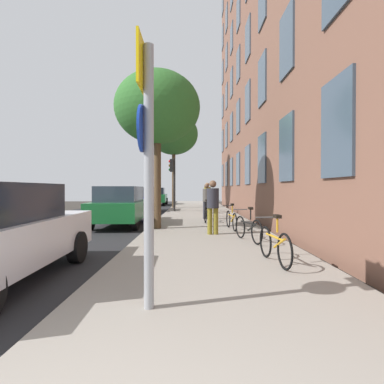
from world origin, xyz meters
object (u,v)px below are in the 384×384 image
at_px(bicycle_1, 247,228).
at_px(bicycle_5, 208,207).
at_px(sign_post, 145,151).
at_px(pedestrian_1, 205,199).
at_px(pedestrian_0, 211,204).
at_px(tree_near, 156,108).
at_px(bicycle_2, 230,219).
at_px(bicycle_3, 205,213).
at_px(bicycle_0, 273,244).
at_px(pedestrian_2, 206,195).
at_px(traffic_light, 171,175).
at_px(car_1, 120,206).
at_px(car_3, 155,196).
at_px(tree_far, 172,134).
at_px(car_2, 141,199).
at_px(bicycle_4, 215,210).

relative_size(bicycle_1, bicycle_5, 1.04).
relative_size(sign_post, pedestrian_1, 1.92).
bearing_deg(pedestrian_0, tree_near, 143.59).
relative_size(bicycle_2, bicycle_3, 1.05).
relative_size(bicycle_0, pedestrian_2, 0.91).
bearing_deg(bicycle_2, pedestrian_0, -122.17).
height_order(bicycle_5, pedestrian_1, pedestrian_1).
bearing_deg(bicycle_0, bicycle_5, 92.46).
relative_size(traffic_light, bicycle_3, 2.05).
distance_m(car_1, car_3, 15.53).
relative_size(tree_far, bicycle_0, 4.34).
bearing_deg(sign_post, car_3, 96.45).
height_order(tree_far, car_2, tree_far).
relative_size(pedestrian_0, pedestrian_2, 0.94).
bearing_deg(traffic_light, pedestrian_0, -79.04).
height_order(pedestrian_2, car_1, pedestrian_2).
relative_size(tree_near, pedestrian_1, 3.37).
height_order(tree_far, car_1, tree_far).
bearing_deg(car_3, pedestrian_2, -66.60).
bearing_deg(bicycle_5, traffic_light, 151.12).
distance_m(tree_near, bicycle_3, 4.85).
distance_m(bicycle_4, pedestrian_1, 1.48).
xyz_separation_m(bicycle_2, car_1, (-4.30, 1.91, 0.37)).
height_order(traffic_light, car_1, traffic_light).
distance_m(bicycle_5, car_3, 11.13).
relative_size(bicycle_0, pedestrian_0, 0.97).
bearing_deg(tree_near, bicycle_0, -60.88).
bearing_deg(pedestrian_1, bicycle_3, -92.26).
bearing_deg(bicycle_3, sign_post, -97.16).
bearing_deg(pedestrian_1, bicycle_2, -79.04).
height_order(car_1, car_2, same).
height_order(traffic_light, bicycle_5, traffic_light).
relative_size(bicycle_1, bicycle_4, 1.04).
distance_m(bicycle_1, bicycle_5, 9.61).
bearing_deg(tree_far, car_2, -125.68).
distance_m(bicycle_3, pedestrian_2, 5.32).
xyz_separation_m(bicycle_0, bicycle_5, (-0.52, 12.00, -0.02)).
bearing_deg(bicycle_5, car_2, 152.86).
bearing_deg(car_3, sign_post, -83.55).
xyz_separation_m(bicycle_3, car_1, (-3.56, -0.50, 0.35)).
distance_m(bicycle_0, bicycle_1, 2.40).
bearing_deg(bicycle_1, car_1, 135.91).
relative_size(bicycle_2, car_1, 0.38).
bearing_deg(sign_post, pedestrian_0, 78.45).
bearing_deg(bicycle_2, bicycle_3, 107.03).
relative_size(traffic_light, bicycle_1, 2.01).
relative_size(tree_far, car_1, 1.56).
relative_size(tree_near, bicycle_4, 3.50).
height_order(tree_near, car_1, tree_near).
xyz_separation_m(sign_post, car_1, (-2.39, 8.86, -1.14)).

